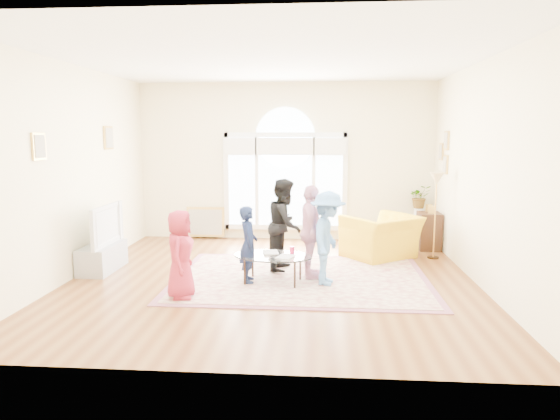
# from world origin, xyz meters

# --- Properties ---
(ground) EXTENTS (6.00, 6.00, 0.00)m
(ground) POSITION_xyz_m (0.00, 0.00, 0.00)
(ground) COLOR #5B3114
(ground) RESTS_ON ground
(room_shell) EXTENTS (6.00, 6.00, 6.00)m
(room_shell) POSITION_xyz_m (0.01, 2.83, 1.57)
(room_shell) COLOR beige
(room_shell) RESTS_ON ground
(area_rug) EXTENTS (3.60, 2.60, 0.02)m
(area_rug) POSITION_xyz_m (0.44, 0.08, 0.01)
(area_rug) COLOR beige
(area_rug) RESTS_ON ground
(rug_border) EXTENTS (3.80, 2.80, 0.01)m
(rug_border) POSITION_xyz_m (0.44, 0.08, 0.01)
(rug_border) COLOR #8A5062
(rug_border) RESTS_ON ground
(tv_console) EXTENTS (0.45, 1.00, 0.42)m
(tv_console) POSITION_xyz_m (-2.75, 0.30, 0.21)
(tv_console) COLOR #989AA0
(tv_console) RESTS_ON ground
(television) EXTENTS (0.17, 1.11, 0.64)m
(television) POSITION_xyz_m (-2.74, 0.30, 0.74)
(television) COLOR black
(television) RESTS_ON tv_console
(coffee_table) EXTENTS (1.25, 0.90, 0.54)m
(coffee_table) POSITION_xyz_m (0.04, -0.19, 0.40)
(coffee_table) COLOR silver
(coffee_table) RESTS_ON ground
(armchair) EXTENTS (1.54, 1.51, 0.75)m
(armchair) POSITION_xyz_m (1.79, 1.48, 0.38)
(armchair) COLOR yellow
(armchair) RESTS_ON ground
(side_cabinet) EXTENTS (0.40, 0.50, 0.70)m
(side_cabinet) POSITION_xyz_m (2.78, 2.23, 0.35)
(side_cabinet) COLOR black
(side_cabinet) RESTS_ON ground
(floor_lamp) EXTENTS (0.31, 0.31, 1.51)m
(floor_lamp) POSITION_xyz_m (2.72, 1.53, 1.28)
(floor_lamp) COLOR black
(floor_lamp) RESTS_ON ground
(plant_pedestal) EXTENTS (0.20, 0.20, 0.70)m
(plant_pedestal) POSITION_xyz_m (2.70, 2.83, 0.35)
(plant_pedestal) COLOR white
(plant_pedestal) RESTS_ON ground
(potted_plant) EXTENTS (0.46, 0.42, 0.46)m
(potted_plant) POSITION_xyz_m (2.70, 2.83, 0.93)
(potted_plant) COLOR #33722D
(potted_plant) RESTS_ON plant_pedestal
(leaning_picture) EXTENTS (0.80, 0.14, 0.62)m
(leaning_picture) POSITION_xyz_m (-1.67, 2.90, 0.00)
(leaning_picture) COLOR tan
(leaning_picture) RESTS_ON ground
(child_red) EXTENTS (0.40, 0.59, 1.17)m
(child_red) POSITION_xyz_m (-1.11, -0.97, 0.60)
(child_red) COLOR #A02338
(child_red) RESTS_ON area_rug
(child_navy) EXTENTS (0.34, 0.45, 1.12)m
(child_navy) POSITION_xyz_m (-0.32, -0.19, 0.58)
(child_navy) COLOR #131D3D
(child_navy) RESTS_ON area_rug
(child_black) EXTENTS (0.65, 0.78, 1.45)m
(child_black) POSITION_xyz_m (0.16, 0.53, 0.75)
(child_black) COLOR black
(child_black) RESTS_ON area_rug
(child_pink) EXTENTS (0.43, 0.85, 1.40)m
(child_pink) POSITION_xyz_m (0.58, 0.10, 0.72)
(child_pink) COLOR #E9A2BD
(child_pink) RESTS_ON area_rug
(child_blue) EXTENTS (0.65, 0.94, 1.35)m
(child_blue) POSITION_xyz_m (0.82, -0.22, 0.69)
(child_blue) COLOR #598FD5
(child_blue) RESTS_ON area_rug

